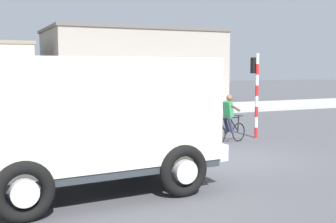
{
  "coord_description": "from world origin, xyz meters",
  "views": [
    {
      "loc": [
        -6.78,
        -10.97,
        2.72
      ],
      "look_at": [
        -0.74,
        2.5,
        1.2
      ],
      "focal_mm": 47.14,
      "sensor_mm": 36.0,
      "label": 1
    }
  ],
  "objects_px": {
    "cyclist": "(229,119)",
    "traffic_light_pole": "(256,84)",
    "pedestrian_near_kerb": "(169,105)",
    "car_red_near": "(170,109)",
    "truck_foreground": "(90,116)"
  },
  "relations": [
    {
      "from": "cyclist",
      "to": "pedestrian_near_kerb",
      "type": "bearing_deg",
      "value": 85.19
    },
    {
      "from": "traffic_light_pole",
      "to": "pedestrian_near_kerb",
      "type": "distance_m",
      "value": 5.92
    },
    {
      "from": "traffic_light_pole",
      "to": "pedestrian_near_kerb",
      "type": "relative_size",
      "value": 1.98
    },
    {
      "from": "cyclist",
      "to": "traffic_light_pole",
      "type": "bearing_deg",
      "value": 21.98
    },
    {
      "from": "traffic_light_pole",
      "to": "truck_foreground",
      "type": "bearing_deg",
      "value": -148.44
    },
    {
      "from": "cyclist",
      "to": "pedestrian_near_kerb",
      "type": "relative_size",
      "value": 1.06
    },
    {
      "from": "truck_foreground",
      "to": "traffic_light_pole",
      "type": "relative_size",
      "value": 1.75
    },
    {
      "from": "car_red_near",
      "to": "pedestrian_near_kerb",
      "type": "distance_m",
      "value": 1.79
    },
    {
      "from": "traffic_light_pole",
      "to": "pedestrian_near_kerb",
      "type": "bearing_deg",
      "value": 100.2
    },
    {
      "from": "truck_foreground",
      "to": "traffic_light_pole",
      "type": "xyz_separation_m",
      "value": [
        7.55,
        4.64,
        0.4
      ]
    },
    {
      "from": "pedestrian_near_kerb",
      "to": "car_red_near",
      "type": "bearing_deg",
      "value": -112.94
    },
    {
      "from": "truck_foreground",
      "to": "cyclist",
      "type": "relative_size",
      "value": 3.25
    },
    {
      "from": "cyclist",
      "to": "pedestrian_near_kerb",
      "type": "height_order",
      "value": "cyclist"
    },
    {
      "from": "cyclist",
      "to": "pedestrian_near_kerb",
      "type": "distance_m",
      "value": 6.35
    },
    {
      "from": "truck_foreground",
      "to": "cyclist",
      "type": "bearing_deg",
      "value": 33.78
    }
  ]
}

